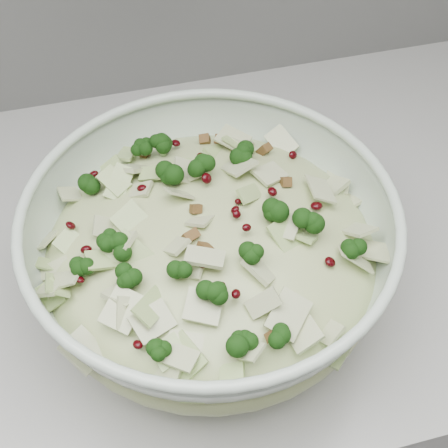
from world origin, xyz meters
name	(u,v)px	position (x,y,z in m)	size (l,w,h in m)	color
counter	(184,399)	(0.00, 1.70, 0.45)	(3.60, 0.60, 0.90)	#A5A5A0
mixing_bowl	(211,254)	(0.03, 1.60, 0.97)	(0.41, 0.41, 0.14)	silver
salad	(210,240)	(0.03, 1.60, 1.00)	(0.39, 0.39, 0.14)	#BFCA8A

